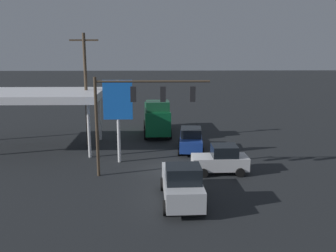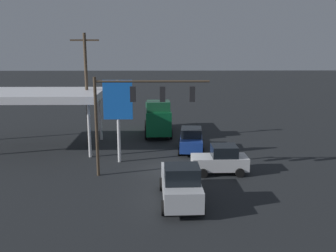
# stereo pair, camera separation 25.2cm
# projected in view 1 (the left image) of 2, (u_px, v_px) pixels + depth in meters

# --- Properties ---
(ground_plane) EXTENTS (200.00, 200.00, 0.00)m
(ground_plane) POSITION_uv_depth(u_px,v_px,m) (169.00, 170.00, 26.36)
(ground_plane) COLOR black
(traffic_signal_assembly) EXTENTS (7.49, 0.43, 6.65)m
(traffic_signal_assembly) POSITION_uv_depth(u_px,v_px,m) (139.00, 103.00, 24.32)
(traffic_signal_assembly) COLOR #473828
(traffic_signal_assembly) RESTS_ON ground
(utility_pole) EXTENTS (2.40, 0.26, 9.61)m
(utility_pole) POSITION_uv_depth(u_px,v_px,m) (86.00, 87.00, 31.87)
(utility_pole) COLOR #473828
(utility_pole) RESTS_ON ground
(gas_station_canopy) EXTENTS (11.40, 6.73, 4.85)m
(gas_station_canopy) POSITION_uv_depth(u_px,v_px,m) (32.00, 96.00, 31.00)
(gas_station_canopy) COLOR silver
(gas_station_canopy) RESTS_ON ground
(price_sign) EXTENTS (2.14, 0.27, 6.16)m
(price_sign) POSITION_uv_depth(u_px,v_px,m) (118.00, 104.00, 27.29)
(price_sign) COLOR silver
(price_sign) RESTS_ON ground
(hatchback_crossing) EXTENTS (3.83, 2.02, 1.97)m
(hatchback_crossing) POSITION_uv_depth(u_px,v_px,m) (221.00, 160.00, 25.63)
(hatchback_crossing) COLOR silver
(hatchback_crossing) RESTS_ON ground
(delivery_truck) EXTENTS (2.81, 6.90, 3.58)m
(delivery_truck) POSITION_uv_depth(u_px,v_px,m) (157.00, 117.00, 36.56)
(delivery_truck) COLOR #0C592D
(delivery_truck) RESTS_ON ground
(sedan_waiting) EXTENTS (2.33, 4.53, 1.93)m
(sedan_waiting) POSITION_uv_depth(u_px,v_px,m) (191.00, 140.00, 31.01)
(sedan_waiting) COLOR navy
(sedan_waiting) RESTS_ON ground
(pickup_parked) EXTENTS (2.39, 5.26, 2.40)m
(pickup_parked) POSITION_uv_depth(u_px,v_px,m) (182.00, 184.00, 20.78)
(pickup_parked) COLOR silver
(pickup_parked) RESTS_ON ground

